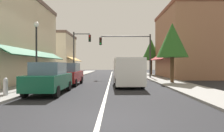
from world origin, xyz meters
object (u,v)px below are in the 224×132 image
(traffic_signal_mast_arm, at_px, (131,48))
(tree_right_far, at_px, (151,50))
(van_in_lane, at_px, (127,71))
(traffic_signal_left_corner, at_px, (79,48))
(tree_right_near, at_px, (172,40))
(parked_car_second_left, at_px, (69,74))
(street_lamp_left_near, at_px, (36,43))
(parked_car_nearest_left, at_px, (49,78))
(fire_hydrant, at_px, (6,87))

(traffic_signal_mast_arm, xyz_separation_m, tree_right_far, (3.79, 7.46, 0.27))
(van_in_lane, distance_m, traffic_signal_mast_arm, 9.10)
(van_in_lane, xyz_separation_m, traffic_signal_left_corner, (-5.56, 10.45, 2.67))
(tree_right_near, bearing_deg, traffic_signal_mast_arm, 113.36)
(tree_right_near, bearing_deg, traffic_signal_left_corner, 138.23)
(tree_right_far, bearing_deg, parked_car_second_left, -121.75)
(tree_right_near, bearing_deg, van_in_lane, -154.09)
(parked_car_second_left, distance_m, street_lamp_left_near, 3.55)
(tree_right_near, bearing_deg, parked_car_second_left, -172.03)
(parked_car_nearest_left, relative_size, fire_hydrant, 4.73)
(parked_car_second_left, distance_m, fire_hydrant, 6.30)
(street_lamp_left_near, relative_size, tree_right_far, 0.82)
(parked_car_second_left, bearing_deg, fire_hydrant, -106.27)
(parked_car_nearest_left, distance_m, traffic_signal_left_corner, 14.87)
(van_in_lane, height_order, traffic_signal_mast_arm, traffic_signal_mast_arm)
(traffic_signal_left_corner, relative_size, tree_right_far, 1.04)
(parked_car_second_left, distance_m, van_in_lane, 4.74)
(street_lamp_left_near, bearing_deg, parked_car_second_left, 49.77)
(parked_car_second_left, relative_size, tree_right_far, 0.73)
(van_in_lane, relative_size, traffic_signal_left_corner, 0.89)
(tree_right_far, bearing_deg, tree_right_near, -93.56)
(tree_right_far, bearing_deg, street_lamp_left_near, -122.86)
(traffic_signal_left_corner, distance_m, street_lamp_left_near, 11.87)
(tree_right_near, height_order, fire_hydrant, tree_right_near)
(parked_car_second_left, bearing_deg, parked_car_nearest_left, -89.82)
(tree_right_near, relative_size, fire_hydrant, 6.01)
(street_lamp_left_near, relative_size, fire_hydrant, 5.33)
(tree_right_near, distance_m, tree_right_far, 14.23)
(street_lamp_left_near, bearing_deg, van_in_lane, 12.01)
(parked_car_nearest_left, relative_size, van_in_lane, 0.79)
(parked_car_second_left, bearing_deg, street_lamp_left_near, -130.39)
(van_in_lane, xyz_separation_m, tree_right_far, (4.86, 16.13, 2.84))
(parked_car_nearest_left, xyz_separation_m, street_lamp_left_near, (-1.80, 2.73, 2.26))
(traffic_signal_mast_arm, relative_size, tree_right_far, 1.10)
(parked_car_nearest_left, relative_size, tree_right_near, 0.79)
(traffic_signal_mast_arm, bearing_deg, street_lamp_left_near, -126.79)
(parked_car_second_left, distance_m, tree_right_near, 9.19)
(parked_car_nearest_left, height_order, tree_right_far, tree_right_far)
(parked_car_nearest_left, distance_m, parked_car_second_left, 4.82)
(tree_right_near, relative_size, tree_right_far, 0.93)
(parked_car_nearest_left, relative_size, traffic_signal_left_corner, 0.70)
(fire_hydrant, bearing_deg, tree_right_far, 62.27)
(traffic_signal_mast_arm, xyz_separation_m, traffic_signal_left_corner, (-6.62, 1.78, 0.10))
(parked_car_second_left, height_order, tree_right_near, tree_right_near)
(parked_car_nearest_left, height_order, van_in_lane, van_in_lane)
(tree_right_far, height_order, fire_hydrant, tree_right_far)
(van_in_lane, relative_size, street_lamp_left_near, 1.13)
(van_in_lane, height_order, tree_right_far, tree_right_far)
(traffic_signal_left_corner, relative_size, fire_hydrant, 6.78)
(parked_car_second_left, bearing_deg, tree_right_near, 7.80)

